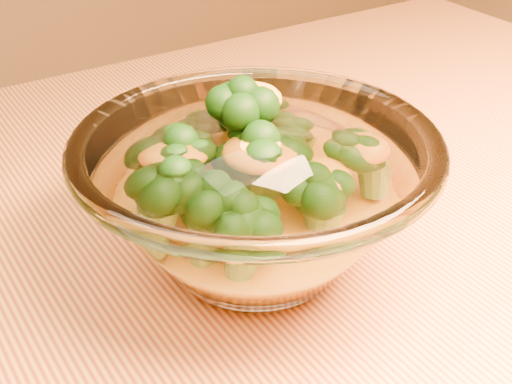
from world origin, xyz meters
TOP-DOWN VIEW (x-y plane):
  - table at (0.00, 0.00)m, footprint 1.20×0.80m
  - glass_bowl at (0.03, -0.01)m, footprint 0.24×0.24m
  - cheese_sauce at (0.03, -0.01)m, footprint 0.13×0.13m
  - broccoli_heap at (0.03, 0.00)m, footprint 0.17×0.15m

SIDE VIEW (x-z plane):
  - table at x=0.00m, z-range 0.28..1.03m
  - cheese_sauce at x=0.03m, z-range 0.76..0.80m
  - glass_bowl at x=0.03m, z-range 0.75..0.86m
  - broccoli_heap at x=0.03m, z-range 0.78..0.87m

